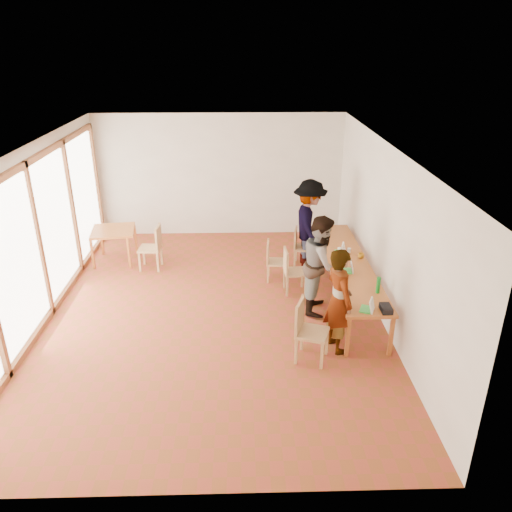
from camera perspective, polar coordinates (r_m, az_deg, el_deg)
The scene contains 25 objects.
ground at distance 9.25m, azimuth -4.83°, elevation -6.32°, with size 8.00×8.00×0.00m, color #963924.
wall_back at distance 12.40m, azimuth -4.16°, elevation 9.14°, with size 6.00×0.10×3.00m, color silver.
wall_front at distance 5.10m, azimuth -7.69°, elevation -14.32°, with size 6.00×0.10×3.00m, color silver.
wall_right at distance 8.92m, azimuth 14.45°, elevation 2.50°, with size 0.10×8.00×3.00m, color silver.
window_wall at distance 9.27m, azimuth -23.77°, elevation 1.98°, with size 0.10×8.00×3.00m, color white.
ceiling at distance 8.17m, azimuth -5.57°, elevation 12.34°, with size 6.00×8.00×0.04m, color white.
communal_table at distance 9.54m, azimuth 10.34°, elevation -0.91°, with size 0.80×4.00×0.75m.
side_table at distance 11.40m, azimuth -16.01°, elevation 2.53°, with size 0.90×0.90×0.75m.
chair_near at distance 7.71m, azimuth 5.71°, elevation -7.76°, with size 0.59×0.59×0.53m.
chair_mid at distance 9.66m, azimuth 3.96°, elevation -1.20°, with size 0.45×0.45×0.48m.
chair_far at distance 10.16m, azimuth 1.85°, elevation -0.09°, with size 0.43×0.43×0.45m.
chair_empty at distance 10.90m, azimuth 4.97°, elevation 1.52°, with size 0.45×0.45×0.44m.
chair_spare at distance 10.85m, azimuth -11.56°, elevation 1.49°, with size 0.48×0.48×0.52m.
person_near at distance 7.88m, azimuth 9.44°, elevation -5.04°, with size 0.63×0.42×1.74m, color gray.
person_mid at distance 8.97m, azimuth 7.51°, elevation -0.94°, with size 0.88×0.68×1.81m, color gray.
person_far at distance 10.72m, azimuth 6.10°, elevation 3.67°, with size 1.24×0.71×1.92m, color gray.
laptop_near at distance 7.91m, azimuth 12.76°, elevation -5.74°, with size 0.28×0.29×0.20m.
laptop_mid at distance 9.11m, azimuth 10.62°, elevation -1.43°, with size 0.24×0.26×0.20m.
laptop_far at distance 9.82m, azimuth 9.70°, elevation 0.57°, with size 0.28×0.30×0.21m.
yellow_mug at distance 9.72m, azimuth 11.90°, elevation 0.04°, with size 0.12×0.12×0.09m, color orange.
green_bottle at distance 8.44m, azimuth 13.80°, elevation -3.24°, with size 0.07×0.07×0.28m, color #167E24.
clear_glass at distance 9.92m, azimuth 10.58°, elevation 0.64°, with size 0.07×0.07×0.09m, color silver.
condiment_cup at distance 9.98m, azimuth 9.53°, elevation 0.78°, with size 0.08×0.08×0.06m, color white.
pink_phone at distance 9.00m, azimuth 10.16°, elevation -2.06°, with size 0.05×0.10×0.01m, color #BB4265.
black_pouch at distance 7.96m, azimuth 14.64°, elevation -5.83°, with size 0.16×0.26×0.09m, color black.
Camera 1 is at (0.55, -7.99, 4.63)m, focal length 35.00 mm.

